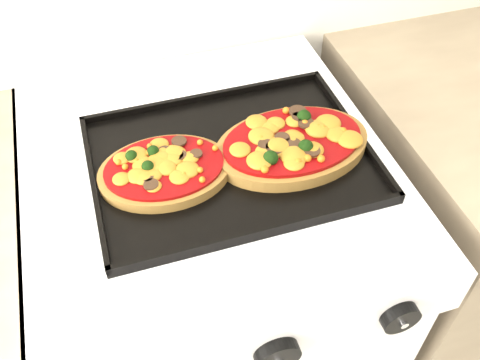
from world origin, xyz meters
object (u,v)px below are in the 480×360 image
object	(u,v)px
stove	(214,301)
baking_tray	(231,157)
pizza_left	(165,169)
pizza_right	(292,144)

from	to	relation	value
stove	baking_tray	xyz separation A→B (m)	(0.04, -0.03, 0.47)
pizza_left	pizza_right	size ratio (longest dim) A/B	0.81
baking_tray	pizza_right	size ratio (longest dim) A/B	1.74
pizza_left	pizza_right	xyz separation A→B (m)	(0.21, -0.01, 0.00)
baking_tray	pizza_left	xyz separation A→B (m)	(-0.11, -0.01, 0.01)
pizza_right	baking_tray	bearing A→B (deg)	171.20
baking_tray	pizza_right	bearing A→B (deg)	-8.90
stove	baking_tray	size ratio (longest dim) A/B	2.07
baking_tray	pizza_left	bearing A→B (deg)	-176.25
baking_tray	pizza_right	xyz separation A→B (m)	(0.10, -0.02, 0.02)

